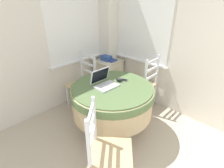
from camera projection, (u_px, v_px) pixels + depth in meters
corner_room_shell at (118, 45)px, 2.30m from camera, size 4.63×5.06×2.55m
round_dining_table at (112, 98)px, 2.51m from camera, size 1.18×1.18×0.74m
laptop at (104, 82)px, 2.43m from camera, size 0.33×0.29×0.23m
computer_mouse at (119, 80)px, 2.56m from camera, size 0.06×0.10×0.05m
cell_phone at (124, 80)px, 2.60m from camera, size 0.09×0.11×0.01m
dining_chair_near_back_window at (83, 83)px, 3.17m from camera, size 0.45×0.42×0.98m
dining_chair_near_right_window at (143, 84)px, 3.13m from camera, size 0.41×0.43×0.98m
dining_chair_camera_near at (106, 150)px, 1.80m from camera, size 0.59×0.59×0.98m
corner_cabinet at (109, 75)px, 3.70m from camera, size 0.49×0.47×0.69m
storage_box at (106, 58)px, 3.50m from camera, size 0.14×0.19×0.10m
book_on_cabinet at (111, 60)px, 3.49m from camera, size 0.18×0.18×0.02m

